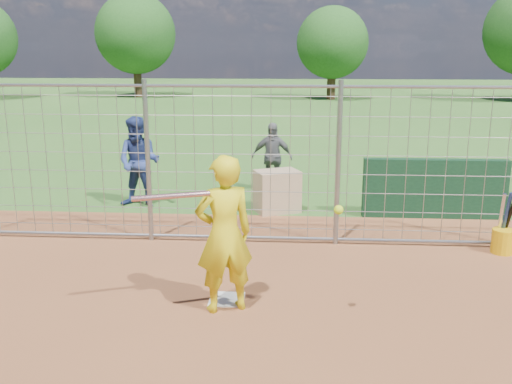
# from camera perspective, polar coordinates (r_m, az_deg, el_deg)

# --- Properties ---
(ground) EXTENTS (100.00, 100.00, 0.00)m
(ground) POSITION_cam_1_polar(r_m,az_deg,el_deg) (7.46, -2.75, -10.10)
(ground) COLOR #2D591E
(ground) RESTS_ON ground
(home_plate) EXTENTS (0.43, 0.43, 0.02)m
(home_plate) POSITION_cam_1_polar(r_m,az_deg,el_deg) (7.27, -2.93, -10.67)
(home_plate) COLOR silver
(home_plate) RESTS_ON ground
(dugout_wall) EXTENTS (2.60, 0.20, 1.10)m
(dugout_wall) POSITION_cam_1_polar(r_m,az_deg,el_deg) (10.96, 17.40, 0.32)
(dugout_wall) COLOR #11381E
(dugout_wall) RESTS_ON ground
(batter) EXTENTS (0.82, 0.70, 1.90)m
(batter) POSITION_cam_1_polar(r_m,az_deg,el_deg) (6.68, -3.20, -4.28)
(batter) COLOR yellow
(batter) RESTS_ON ground
(bystander_a) EXTENTS (0.94, 0.78, 1.78)m
(bystander_a) POSITION_cam_1_polar(r_m,az_deg,el_deg) (11.37, -11.60, 2.94)
(bystander_a) COLOR navy
(bystander_a) RESTS_ON ground
(bystander_b) EXTENTS (0.92, 0.45, 1.52)m
(bystander_b) POSITION_cam_1_polar(r_m,az_deg,el_deg) (12.34, 1.60, 3.48)
(bystander_b) COLOR slate
(bystander_b) RESTS_ON ground
(equipment_bin) EXTENTS (0.95, 0.82, 0.80)m
(equipment_bin) POSITION_cam_1_polar(r_m,az_deg,el_deg) (10.89, 2.12, 0.07)
(equipment_bin) COLOR tan
(equipment_bin) RESTS_ON ground
(equipment_in_play) EXTENTS (2.30, 0.36, 0.20)m
(equipment_in_play) POSITION_cam_1_polar(r_m,az_deg,el_deg) (6.24, -4.50, -0.74)
(equipment_in_play) COLOR silver
(equipment_in_play) RESTS_ON ground
(bucket_with_bats) EXTENTS (0.34, 0.40, 0.97)m
(bucket_with_bats) POSITION_cam_1_polar(r_m,az_deg,el_deg) (9.52, 23.48, -4.22)
(bucket_with_bats) COLOR #E2A90B
(bucket_with_bats) RESTS_ON ground
(backstop_fence) EXTENTS (9.08, 0.08, 2.60)m
(backstop_fence) POSITION_cam_1_polar(r_m,az_deg,el_deg) (8.97, -1.41, 2.61)
(backstop_fence) COLOR gray
(backstop_fence) RESTS_ON ground
(tree_line) EXTENTS (44.66, 6.72, 6.48)m
(tree_line) POSITION_cam_1_polar(r_m,az_deg,el_deg) (34.95, 7.88, 15.25)
(tree_line) COLOR #3F2B19
(tree_line) RESTS_ON ground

